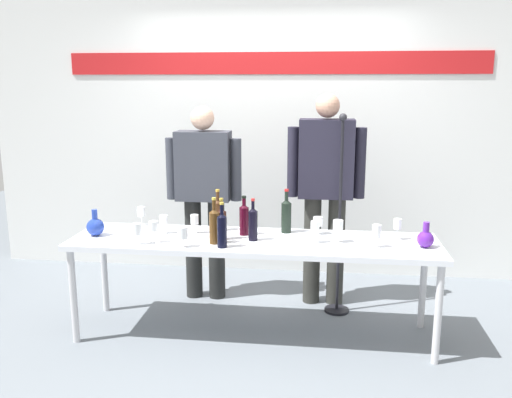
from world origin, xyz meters
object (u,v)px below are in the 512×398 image
wine_bottle_0 (253,223)px  wine_bottle_1 (244,218)px  presenter_left (204,190)px  wine_glass_left_5 (137,229)px  wine_bottle_3 (286,215)px  wine_bottle_4 (214,225)px  wine_glass_left_2 (164,221)px  microphone_stand (339,248)px  wine_glass_left_0 (141,212)px  wine_glass_right_3 (338,226)px  presenter_right (326,186)px  wine_glass_left_4 (195,220)px  wine_glass_right_0 (377,232)px  wine_bottle_2 (222,223)px  wine_glass_right_1 (318,222)px  wine_bottle_6 (218,214)px  display_table (253,246)px  wine_bottle_5 (222,229)px  decanter_blue_right (425,238)px  wine_glass_right_4 (315,228)px  wine_glass_right_2 (397,224)px  wine_glass_left_1 (153,227)px  wine_glass_left_3 (183,233)px

wine_bottle_0 → wine_bottle_1: (-0.08, 0.13, -0.00)m
presenter_left → wine_glass_left_5: bearing=-107.0°
wine_bottle_3 → wine_bottle_4: bearing=-144.1°
wine_bottle_1 → wine_glass_left_5: size_ratio=1.95×
wine_glass_left_2 → microphone_stand: size_ratio=0.09×
wine_glass_left_0 → wine_glass_right_3: size_ratio=0.93×
presenter_right → wine_glass_right_3: 0.70m
wine_glass_left_5 → presenter_right: bearing=34.8°
wine_bottle_4 → wine_glass_left_4: size_ratio=2.31×
wine_bottle_1 → wine_glass_right_3: size_ratio=1.82×
presenter_left → microphone_stand: 1.21m
wine_glass_right_0 → microphone_stand: size_ratio=0.10×
wine_bottle_2 → wine_glass_right_1: size_ratio=2.31×
wine_bottle_0 → presenter_left: bearing=125.9°
wine_glass_left_2 → wine_bottle_6: bearing=18.7°
display_table → wine_bottle_5: size_ratio=8.33×
wine_bottle_5 → wine_glass_left_4: wine_bottle_5 is taller
wine_glass_left_0 → wine_glass_left_5: (0.14, -0.49, -0.00)m
decanter_blue_right → wine_bottle_3: 1.00m
presenter_right → wine_bottle_5: size_ratio=5.54×
wine_bottle_3 → wine_glass_left_2: bearing=-171.1°
wine_bottle_5 → decanter_blue_right: bearing=7.0°
wine_glass_left_0 → wine_glass_right_3: (1.52, -0.28, 0.01)m
wine_bottle_5 → wine_glass_right_1: size_ratio=2.42×
wine_glass_left_2 → wine_glass_right_0: wine_glass_right_0 is taller
wine_glass_left_5 → wine_glass_right_4: bearing=8.9°
wine_bottle_1 → wine_glass_right_2: size_ratio=1.91×
decanter_blue_right → wine_glass_right_1: bearing=161.7°
wine_bottle_4 → wine_glass_right_1: wine_bottle_4 is taller
wine_bottle_0 → wine_glass_left_1: size_ratio=1.96×
wine_bottle_2 → wine_glass_right_1: 0.72m
wine_glass_right_0 → wine_bottle_5: bearing=-172.9°
wine_bottle_0 → wine_bottle_6: (-0.29, 0.22, 0.00)m
wine_bottle_1 → microphone_stand: microphone_stand is taller
presenter_left → wine_glass_left_0: (-0.41, -0.40, -0.11)m
wine_bottle_1 → wine_glass_right_0: wine_bottle_1 is taller
wine_glass_left_2 → wine_glass_left_4: size_ratio=0.99×
wine_bottle_3 → microphone_stand: bearing=34.5°
wine_bottle_3 → wine_glass_right_2: wine_bottle_3 is taller
decanter_blue_right → wine_bottle_1: (-1.27, 0.16, 0.06)m
decanter_blue_right → wine_bottle_5: 1.38m
wine_glass_left_0 → wine_glass_right_2: bearing=-4.6°
wine_glass_left_3 → wine_glass_left_4: (-0.00, 0.35, 0.00)m
wine_bottle_5 → wine_glass_right_2: (1.20, 0.33, -0.02)m
wine_glass_left_3 → wine_glass_right_4: (0.89, 0.22, 0.01)m
display_table → wine_bottle_3: (0.22, 0.21, 0.19)m
presenter_right → microphone_stand: (0.12, -0.18, -0.47)m
display_table → wine_glass_right_2: (1.02, 0.12, 0.17)m
display_table → decanter_blue_right: (1.18, -0.05, 0.12)m
wine_bottle_3 → wine_glass_right_1: size_ratio=2.53×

